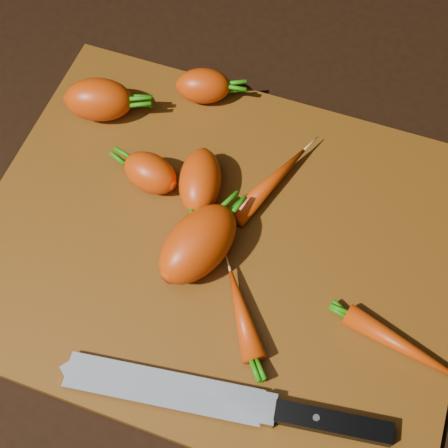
% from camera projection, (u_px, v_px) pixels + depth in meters
% --- Properties ---
extents(ground, '(2.00, 2.00, 0.01)m').
position_uv_depth(ground, '(221.00, 247.00, 0.66)').
color(ground, black).
extents(cutting_board, '(0.50, 0.40, 0.01)m').
position_uv_depth(cutting_board, '(221.00, 243.00, 0.65)').
color(cutting_board, brown).
rests_on(cutting_board, ground).
extents(carrot_0, '(0.09, 0.07, 0.05)m').
position_uv_depth(carrot_0, '(99.00, 100.00, 0.70)').
color(carrot_0, '#CB3E0C').
rests_on(carrot_0, cutting_board).
extents(carrot_1, '(0.07, 0.05, 0.04)m').
position_uv_depth(carrot_1, '(150.00, 173.00, 0.66)').
color(carrot_1, '#CB3E0C').
rests_on(carrot_1, cutting_board).
extents(carrot_2, '(0.06, 0.09, 0.04)m').
position_uv_depth(carrot_2, '(200.00, 181.00, 0.65)').
color(carrot_2, '#CB3E0C').
rests_on(carrot_2, cutting_board).
extents(carrot_3, '(0.09, 0.11, 0.06)m').
position_uv_depth(carrot_3, '(198.00, 244.00, 0.61)').
color(carrot_3, '#CB3E0C').
rests_on(carrot_3, cutting_board).
extents(carrot_4, '(0.07, 0.06, 0.04)m').
position_uv_depth(carrot_4, '(203.00, 86.00, 0.71)').
color(carrot_4, '#CB3E0C').
rests_on(carrot_4, cutting_board).
extents(carrot_5, '(0.07, 0.11, 0.02)m').
position_uv_depth(carrot_5, '(270.00, 183.00, 0.66)').
color(carrot_5, '#CB3E0C').
rests_on(carrot_5, cutting_board).
extents(carrot_6, '(0.13, 0.05, 0.02)m').
position_uv_depth(carrot_6, '(407.00, 349.00, 0.58)').
color(carrot_6, '#CB3E0C').
rests_on(carrot_6, cutting_board).
extents(carrot_7, '(0.07, 0.09, 0.02)m').
position_uv_depth(carrot_7, '(242.00, 314.00, 0.59)').
color(carrot_7, '#CB3E0C').
rests_on(carrot_7, cutting_board).
extents(knife, '(0.30, 0.07, 0.02)m').
position_uv_depth(knife, '(183.00, 392.00, 0.56)').
color(knife, gray).
rests_on(knife, cutting_board).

